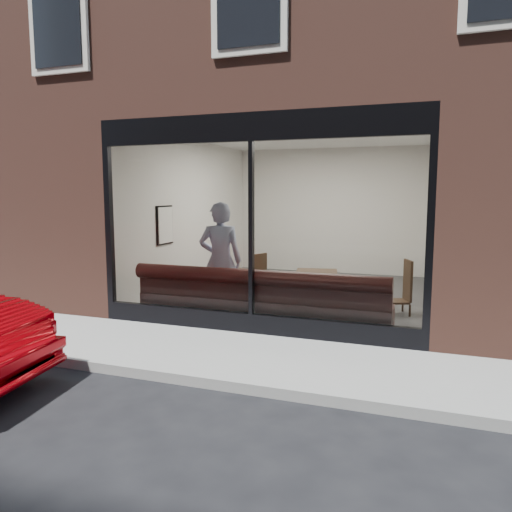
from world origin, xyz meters
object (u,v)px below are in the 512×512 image
(cafe_table_right, at_px, (317,273))
(cafe_chair_left, at_px, (251,290))
(cafe_chair_right, at_px, (396,301))
(banquette, at_px, (260,312))
(cafe_table_left, at_px, (236,272))
(person, at_px, (220,261))

(cafe_table_right, distance_m, cafe_chair_left, 1.58)
(cafe_table_right, bearing_deg, cafe_chair_right, 21.30)
(cafe_table_right, relative_size, cafe_chair_left, 1.57)
(banquette, relative_size, cafe_table_right, 5.87)
(cafe_chair_left, relative_size, cafe_chair_right, 1.18)
(banquette, distance_m, cafe_chair_left, 1.71)
(cafe_table_left, height_order, cafe_table_right, cafe_table_right)
(cafe_table_left, bearing_deg, cafe_table_right, 15.30)
(cafe_chair_left, bearing_deg, banquette, 136.19)
(cafe_table_right, height_order, cafe_chair_right, cafe_table_right)
(person, xyz_separation_m, cafe_chair_left, (0.06, 1.28, -0.73))
(cafe_chair_left, bearing_deg, cafe_table_left, 115.20)
(cafe_chair_left, bearing_deg, cafe_chair_right, -160.82)
(banquette, height_order, cafe_table_left, cafe_table_left)
(cafe_table_left, relative_size, cafe_chair_right, 1.53)
(person, height_order, cafe_table_right, person)
(cafe_chair_left, height_order, cafe_chair_right, cafe_chair_left)
(cafe_chair_right, bearing_deg, person, 1.63)
(banquette, distance_m, cafe_chair_right, 2.42)
(banquette, bearing_deg, person, 161.37)
(cafe_table_left, distance_m, cafe_chair_left, 1.06)
(banquette, bearing_deg, cafe_chair_left, 115.46)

